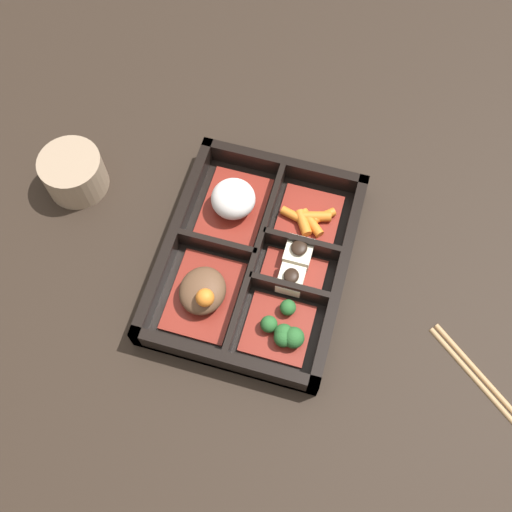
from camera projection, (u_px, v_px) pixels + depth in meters
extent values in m
plane|color=black|center=(256.00, 264.00, 0.82)|extent=(3.00, 3.00, 0.00)
cube|color=black|center=(256.00, 262.00, 0.82)|extent=(0.31, 0.24, 0.01)
cube|color=black|center=(339.00, 279.00, 0.79)|extent=(0.31, 0.01, 0.04)
cube|color=black|center=(175.00, 237.00, 0.82)|extent=(0.31, 0.01, 0.04)
cube|color=black|center=(224.00, 361.00, 0.74)|extent=(0.01, 0.24, 0.04)
cube|color=black|center=(284.00, 168.00, 0.86)|extent=(0.01, 0.24, 0.04)
cube|color=black|center=(257.00, 257.00, 0.80)|extent=(0.28, 0.01, 0.04)
cube|color=black|center=(289.00, 290.00, 0.78)|extent=(0.01, 0.11, 0.04)
cube|color=black|center=(301.00, 246.00, 0.81)|extent=(0.01, 0.11, 0.04)
cube|color=black|center=(218.00, 248.00, 0.81)|extent=(0.01, 0.11, 0.04)
cube|color=maroon|center=(204.00, 296.00, 0.79)|extent=(0.12, 0.09, 0.01)
ellipsoid|color=brown|center=(203.00, 291.00, 0.77)|extent=(0.07, 0.06, 0.03)
sphere|color=orange|center=(205.00, 298.00, 0.75)|extent=(0.02, 0.02, 0.02)
cube|color=maroon|center=(234.00, 208.00, 0.85)|extent=(0.12, 0.09, 0.01)
ellipsoid|color=silver|center=(233.00, 199.00, 0.82)|extent=(0.06, 0.06, 0.05)
cube|color=maroon|center=(278.00, 329.00, 0.77)|extent=(0.08, 0.08, 0.01)
sphere|color=#265B28|center=(294.00, 338.00, 0.75)|extent=(0.03, 0.03, 0.03)
sphere|color=#265B28|center=(284.00, 333.00, 0.75)|extent=(0.02, 0.02, 0.02)
sphere|color=#265B28|center=(283.00, 338.00, 0.75)|extent=(0.02, 0.02, 0.02)
sphere|color=#265B28|center=(288.00, 307.00, 0.77)|extent=(0.02, 0.02, 0.02)
sphere|color=#265B28|center=(269.00, 324.00, 0.76)|extent=(0.02, 0.02, 0.02)
cube|color=maroon|center=(294.00, 270.00, 0.81)|extent=(0.05, 0.08, 0.01)
cube|color=beige|center=(291.00, 280.00, 0.79)|extent=(0.04, 0.03, 0.02)
ellipsoid|color=black|center=(291.00, 276.00, 0.77)|extent=(0.02, 0.02, 0.01)
cube|color=beige|center=(299.00, 252.00, 0.80)|extent=(0.04, 0.04, 0.02)
ellipsoid|color=black|center=(299.00, 247.00, 0.79)|extent=(0.02, 0.02, 0.01)
cube|color=maroon|center=(309.00, 216.00, 0.84)|extent=(0.09, 0.08, 0.01)
cylinder|color=orange|center=(312.00, 223.00, 0.83)|extent=(0.04, 0.04, 0.01)
cylinder|color=orange|center=(315.00, 216.00, 0.83)|extent=(0.03, 0.05, 0.01)
cylinder|color=orange|center=(294.00, 216.00, 0.83)|extent=(0.02, 0.04, 0.01)
cylinder|color=orange|center=(324.00, 216.00, 0.83)|extent=(0.03, 0.03, 0.01)
cylinder|color=orange|center=(303.00, 223.00, 0.83)|extent=(0.04, 0.03, 0.01)
cylinder|color=gray|center=(74.00, 173.00, 0.85)|extent=(0.09, 0.09, 0.06)
cylinder|color=#597A38|center=(69.00, 163.00, 0.83)|extent=(0.07, 0.07, 0.01)
cylinder|color=#A87F51|center=(491.00, 396.00, 0.74)|extent=(0.14, 0.17, 0.01)
cylinder|color=#A87F51|center=(496.00, 391.00, 0.75)|extent=(0.14, 0.17, 0.01)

